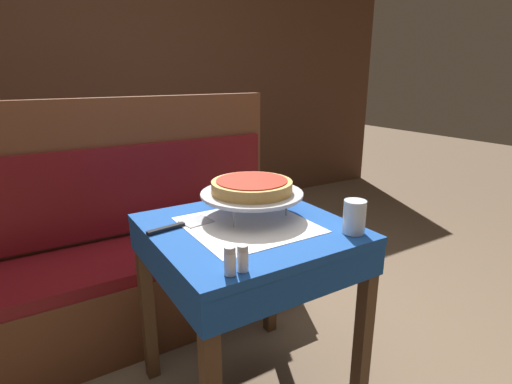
% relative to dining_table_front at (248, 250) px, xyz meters
% --- Properties ---
extents(dining_table_front, '(0.69, 0.69, 0.75)m').
position_rel_dining_table_front_xyz_m(dining_table_front, '(0.00, 0.00, 0.00)').
color(dining_table_front, '#194799').
rests_on(dining_table_front, ground_plane).
extents(dining_table_rear, '(0.80, 0.80, 0.74)m').
position_rel_dining_table_front_xyz_m(dining_table_rear, '(0.14, 1.69, -0.01)').
color(dining_table_rear, '#194799').
rests_on(dining_table_rear, ground_plane).
extents(booth_bench, '(1.56, 0.53, 1.16)m').
position_rel_dining_table_front_xyz_m(booth_bench, '(-0.17, 0.72, -0.32)').
color(booth_bench, brown).
rests_on(booth_bench, ground_plane).
extents(back_wall_panel, '(6.00, 0.04, 2.40)m').
position_rel_dining_table_front_xyz_m(back_wall_panel, '(0.00, 2.30, 0.56)').
color(back_wall_panel, '#4C2D1E').
rests_on(back_wall_panel, ground_plane).
extents(pizza_pan_stand, '(0.39, 0.39, 0.09)m').
position_rel_dining_table_front_xyz_m(pizza_pan_stand, '(0.06, 0.07, 0.19)').
color(pizza_pan_stand, '#ADADB2').
rests_on(pizza_pan_stand, dining_table_front).
extents(deep_dish_pizza, '(0.31, 0.31, 0.05)m').
position_rel_dining_table_front_xyz_m(deep_dish_pizza, '(0.06, 0.07, 0.22)').
color(deep_dish_pizza, tan).
rests_on(deep_dish_pizza, pizza_pan_stand).
extents(pizza_server, '(0.25, 0.11, 0.01)m').
position_rel_dining_table_front_xyz_m(pizza_server, '(-0.21, 0.11, 0.11)').
color(pizza_server, '#BCBCC1').
rests_on(pizza_server, dining_table_front).
extents(water_glass_near, '(0.08, 0.08, 0.12)m').
position_rel_dining_table_front_xyz_m(water_glass_near, '(0.27, -0.26, 0.16)').
color(water_glass_near, silver).
rests_on(water_glass_near, dining_table_front).
extents(salt_shaker, '(0.03, 0.03, 0.08)m').
position_rel_dining_table_front_xyz_m(salt_shaker, '(-0.23, -0.30, 0.14)').
color(salt_shaker, silver).
rests_on(salt_shaker, dining_table_front).
extents(pepper_shaker, '(0.03, 0.03, 0.08)m').
position_rel_dining_table_front_xyz_m(pepper_shaker, '(-0.19, -0.30, 0.14)').
color(pepper_shaker, silver).
rests_on(pepper_shaker, dining_table_front).
extents(condiment_caddy, '(0.14, 0.14, 0.16)m').
position_rel_dining_table_front_xyz_m(condiment_caddy, '(0.13, 1.67, 0.13)').
color(condiment_caddy, black).
rests_on(condiment_caddy, dining_table_rear).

